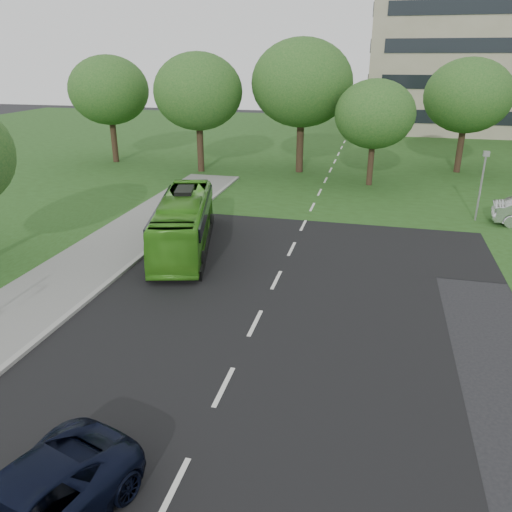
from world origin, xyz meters
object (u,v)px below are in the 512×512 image
at_px(tree_park_d, 468,96).
at_px(tree_park_a, 198,92).
at_px(tree_park_f, 109,90).
at_px(camera_pole, 482,176).
at_px(tree_park_b, 302,83).
at_px(tree_park_c, 375,114).
at_px(bus, 184,222).

bearing_deg(tree_park_d, tree_park_a, -167.25).
xyz_separation_m(tree_park_d, tree_park_f, (-30.91, -2.87, 0.16)).
bearing_deg(tree_park_d, camera_pole, -92.52).
xyz_separation_m(tree_park_b, tree_park_f, (-17.62, 0.29, -0.83)).
bearing_deg(tree_park_d, tree_park_f, -174.70).
bearing_deg(tree_park_b, tree_park_f, 179.06).
height_order(tree_park_c, camera_pole, tree_park_c).
distance_m(tree_park_c, camera_pole, 10.49).
distance_m(tree_park_c, tree_park_f, 23.98).
xyz_separation_m(tree_park_a, tree_park_f, (-9.26, 2.03, -0.14)).
distance_m(tree_park_c, tree_park_d, 9.83).
relative_size(tree_park_a, tree_park_b, 0.90).
xyz_separation_m(tree_park_d, camera_pole, (-0.63, -14.26, -3.60)).
bearing_deg(tree_park_c, tree_park_d, 42.13).
bearing_deg(tree_park_f, tree_park_a, -12.38).
distance_m(tree_park_c, bus, 18.98).
height_order(tree_park_a, tree_park_d, tree_park_a).
height_order(tree_park_b, tree_park_d, tree_park_b).
bearing_deg(tree_park_a, tree_park_d, 12.75).
relative_size(tree_park_a, tree_park_f, 1.02).
distance_m(tree_park_d, tree_park_f, 31.05).
bearing_deg(tree_park_f, camera_pole, -20.61).
height_order(tree_park_b, camera_pole, tree_park_b).
height_order(tree_park_f, camera_pole, tree_park_f).
xyz_separation_m(tree_park_c, camera_pole, (6.62, -7.70, -2.62)).
relative_size(tree_park_d, camera_pole, 2.22).
xyz_separation_m(tree_park_b, camera_pole, (12.67, -11.10, -4.59)).
bearing_deg(tree_park_d, tree_park_b, -166.65).
bearing_deg(tree_park_d, bus, -125.38).
relative_size(tree_park_c, bus, 0.81).
distance_m(tree_park_f, camera_pole, 32.57).
xyz_separation_m(tree_park_a, tree_park_d, (21.65, 4.90, -0.30)).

